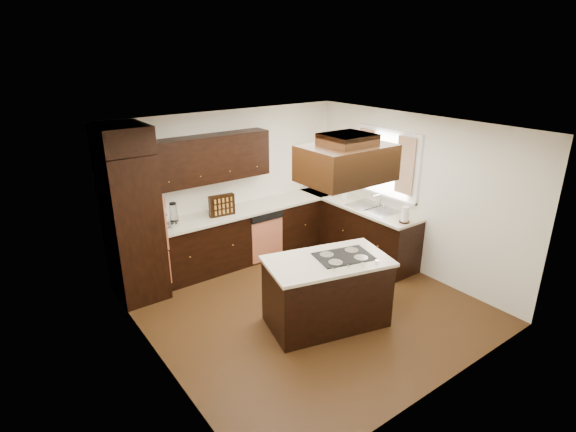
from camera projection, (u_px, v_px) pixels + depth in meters
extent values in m
cube|color=#523215|center=(307.00, 306.00, 6.34)|extent=(4.20, 4.20, 0.02)
cube|color=white|center=(311.00, 127.00, 5.45)|extent=(4.20, 4.20, 0.02)
cube|color=white|center=(230.00, 186.00, 7.49)|extent=(4.20, 0.02, 2.50)
cube|color=white|center=(446.00, 289.00, 4.31)|extent=(4.20, 0.02, 2.50)
cube|color=white|center=(153.00, 267.00, 4.73)|extent=(0.02, 4.20, 2.50)
cube|color=white|center=(413.00, 194.00, 7.07)|extent=(0.02, 4.20, 2.50)
cube|color=black|center=(133.00, 228.00, 6.27)|extent=(0.65, 0.75, 2.12)
cube|color=#DA7651|center=(157.00, 218.00, 6.44)|extent=(0.05, 0.62, 0.78)
cube|color=black|center=(243.00, 236.00, 7.56)|extent=(2.93, 0.60, 0.88)
cube|color=black|center=(356.00, 229.00, 7.86)|extent=(0.60, 2.40, 0.88)
cube|color=beige|center=(242.00, 211.00, 7.39)|extent=(2.93, 0.63, 0.04)
cube|color=beige|center=(357.00, 204.00, 7.69)|extent=(0.63, 2.40, 0.04)
cube|color=black|center=(209.00, 159.00, 6.92)|extent=(2.00, 0.34, 0.72)
cube|color=#DA7651|center=(267.00, 240.00, 7.52)|extent=(0.60, 0.05, 0.72)
cube|color=white|center=(387.00, 163.00, 7.32)|extent=(0.06, 1.32, 1.12)
cube|color=white|center=(388.00, 163.00, 7.33)|extent=(0.00, 1.20, 1.00)
cube|color=beige|center=(405.00, 166.00, 6.95)|extent=(0.02, 0.34, 0.90)
cube|color=beige|center=(366.00, 156.00, 7.58)|extent=(0.02, 0.34, 0.90)
cube|color=silver|center=(372.00, 208.00, 7.42)|extent=(0.52, 0.84, 0.01)
cube|color=black|center=(327.00, 293.00, 5.81)|extent=(1.65, 1.16, 0.88)
cube|color=beige|center=(328.00, 261.00, 5.64)|extent=(1.72, 1.23, 0.04)
cube|color=black|center=(344.00, 256.00, 5.71)|extent=(0.80, 0.63, 0.01)
cube|color=black|center=(346.00, 163.00, 5.22)|extent=(1.05, 0.72, 0.42)
cube|color=black|center=(348.00, 139.00, 5.12)|extent=(0.55, 0.50, 0.13)
cylinder|color=silver|center=(175.00, 224.00, 6.63)|extent=(0.15, 0.15, 0.10)
cone|color=silver|center=(173.00, 213.00, 6.57)|extent=(0.13, 0.13, 0.26)
cube|color=black|center=(222.00, 205.00, 7.06)|extent=(0.42, 0.15, 0.34)
imported|color=white|center=(163.00, 226.00, 6.62)|extent=(0.29, 0.29, 0.06)
imported|color=white|center=(344.00, 193.00, 7.89)|extent=(0.09, 0.09, 0.18)
cylinder|color=white|center=(405.00, 215.00, 6.78)|extent=(0.12, 0.12, 0.26)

